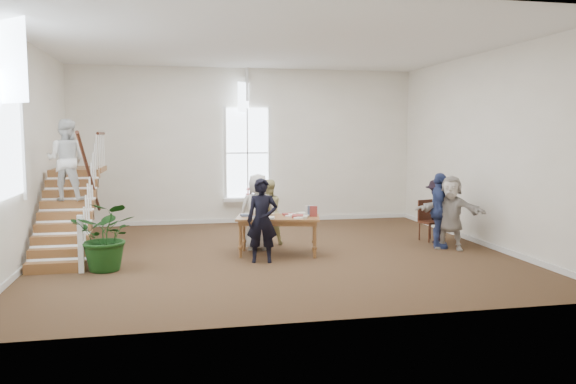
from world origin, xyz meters
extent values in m
plane|color=#422C1A|center=(0.00, 0.00, 0.00)|extent=(10.00, 10.00, 0.00)
plane|color=silver|center=(0.00, 4.50, 2.25)|extent=(10.00, 0.00, 10.00)
plane|color=silver|center=(0.00, -4.50, 2.25)|extent=(10.00, 0.00, 10.00)
plane|color=silver|center=(-5.00, 0.00, 2.25)|extent=(0.00, 9.00, 9.00)
plane|color=silver|center=(5.00, 0.00, 2.25)|extent=(0.00, 9.00, 9.00)
plane|color=white|center=(0.00, 0.00, 4.50)|extent=(10.00, 10.00, 0.00)
cube|color=white|center=(0.00, 4.32, 0.70)|extent=(1.45, 0.28, 0.10)
plane|color=white|center=(0.00, 4.44, 2.05)|extent=(2.60, 0.00, 2.60)
plane|color=white|center=(0.00, 4.44, 3.65)|extent=(0.60, 0.60, 0.85)
plane|color=white|center=(-4.94, -1.50, 2.60)|extent=(0.00, 2.40, 2.40)
plane|color=white|center=(-4.94, -1.50, 3.90)|extent=(1.10, 1.10, 1.55)
cube|color=white|center=(0.00, 4.47, 0.06)|extent=(10.00, 0.04, 0.12)
imported|color=pink|center=(0.00, 4.29, 0.90)|extent=(0.17, 0.17, 0.30)
cube|color=brown|center=(-4.35, -0.80, 0.10)|extent=(1.10, 0.30, 0.20)
cube|color=brown|center=(-4.35, -0.50, 0.30)|extent=(1.10, 0.30, 0.20)
cube|color=brown|center=(-4.35, -0.20, 0.50)|extent=(1.10, 0.30, 0.20)
cube|color=brown|center=(-4.35, 0.10, 0.70)|extent=(1.10, 0.30, 0.20)
cube|color=brown|center=(-4.35, 0.40, 0.90)|extent=(1.10, 0.30, 0.20)
cube|color=brown|center=(-4.35, 0.70, 1.10)|extent=(1.10, 0.30, 0.20)
cube|color=brown|center=(-4.35, 1.00, 1.30)|extent=(1.10, 0.30, 0.20)
cube|color=brown|center=(-4.35, 1.30, 1.50)|extent=(1.10, 0.30, 0.20)
cube|color=brown|center=(-4.35, 1.60, 1.70)|extent=(1.10, 0.30, 0.20)
cube|color=brown|center=(-4.35, 2.50, 1.74)|extent=(1.10, 1.20, 0.12)
cube|color=white|center=(-3.86, -0.95, 0.55)|extent=(0.10, 0.10, 1.10)
cylinder|color=#3C1D10|center=(-3.85, 0.40, 1.75)|extent=(0.07, 2.74, 1.86)
imported|color=silver|center=(-4.35, 0.70, 2.06)|extent=(0.94, 0.79, 1.72)
cube|color=brown|center=(0.07, -0.10, 0.81)|extent=(1.93, 1.26, 0.05)
cube|color=brown|center=(0.07, -0.10, 0.73)|extent=(1.78, 1.12, 0.10)
cylinder|color=brown|center=(-0.77, -0.25, 0.39)|extent=(0.07, 0.07, 0.78)
cylinder|color=brown|center=(0.76, -0.61, 0.39)|extent=(0.07, 0.07, 0.78)
cylinder|color=brown|center=(-0.61, 0.42, 0.39)|extent=(0.07, 0.07, 0.78)
cylinder|color=brown|center=(0.92, 0.06, 0.39)|extent=(0.07, 0.07, 0.78)
cube|color=silver|center=(0.44, -0.40, 0.84)|extent=(0.19, 0.30, 0.02)
cube|color=beige|center=(-0.57, 0.23, 0.85)|extent=(0.25, 0.22, 0.04)
cube|color=tan|center=(0.60, 0.09, 0.85)|extent=(0.21, 0.21, 0.04)
cube|color=silver|center=(-0.25, -0.26, 0.84)|extent=(0.28, 0.27, 0.02)
cube|color=#4C5972|center=(-0.50, -0.24, 0.85)|extent=(0.19, 0.20, 0.05)
cube|color=maroon|center=(0.46, -0.29, 0.86)|extent=(0.30, 0.35, 0.05)
cube|color=white|center=(-0.33, 0.01, 0.85)|extent=(0.18, 0.25, 0.04)
cube|color=#BFB299|center=(-0.44, -0.30, 0.85)|extent=(0.24, 0.26, 0.04)
cube|color=silver|center=(0.40, -0.12, 0.85)|extent=(0.20, 0.24, 0.05)
cube|color=beige|center=(0.66, 0.03, 0.86)|extent=(0.25, 0.29, 0.05)
cube|color=tan|center=(-0.10, 0.12, 0.85)|extent=(0.22, 0.25, 0.05)
cube|color=silver|center=(0.59, -0.24, 0.85)|extent=(0.30, 0.29, 0.04)
cube|color=#4C5972|center=(-0.62, 0.10, 0.85)|extent=(0.20, 0.22, 0.04)
cube|color=maroon|center=(0.33, 0.05, 0.85)|extent=(0.24, 0.24, 0.04)
cube|color=white|center=(0.35, -0.10, 0.84)|extent=(0.27, 0.29, 0.02)
cube|color=#BFB299|center=(0.56, -0.35, 0.85)|extent=(0.32, 0.35, 0.04)
cube|color=silver|center=(-0.16, -0.36, 0.85)|extent=(0.26, 0.26, 0.04)
imported|color=black|center=(-0.38, -0.75, 0.86)|extent=(0.69, 0.52, 1.72)
imported|color=beige|center=(-0.28, 0.50, 0.86)|extent=(0.92, 0.69, 1.72)
imported|color=#C6BB7B|center=(0.02, 1.00, 0.77)|extent=(0.84, 0.71, 1.55)
imported|color=navy|center=(3.82, -0.12, 0.86)|extent=(0.78, 1.10, 1.73)
imported|color=black|center=(4.00, 0.33, 0.78)|extent=(0.86, 1.13, 1.55)
imported|color=beige|center=(4.00, -0.32, 0.84)|extent=(1.55, 1.31, 1.68)
imported|color=#153C13|center=(-3.39, -0.86, 0.67)|extent=(1.43, 1.32, 1.34)
cube|color=#3C1D10|center=(4.00, 0.70, 0.46)|extent=(0.53, 0.53, 0.05)
cube|color=#3C1D10|center=(3.95, 0.89, 0.74)|extent=(0.43, 0.16, 0.51)
cylinder|color=#3C1D10|center=(3.88, 0.49, 0.23)|extent=(0.04, 0.04, 0.45)
cylinder|color=#3C1D10|center=(4.21, 0.58, 0.23)|extent=(0.04, 0.04, 0.45)
cylinder|color=#3C1D10|center=(3.79, 0.82, 0.23)|extent=(0.04, 0.04, 0.45)
cylinder|color=#3C1D10|center=(4.12, 0.92, 0.23)|extent=(0.04, 0.04, 0.45)
camera|label=1|loc=(-2.10, -11.89, 2.63)|focal=35.00mm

